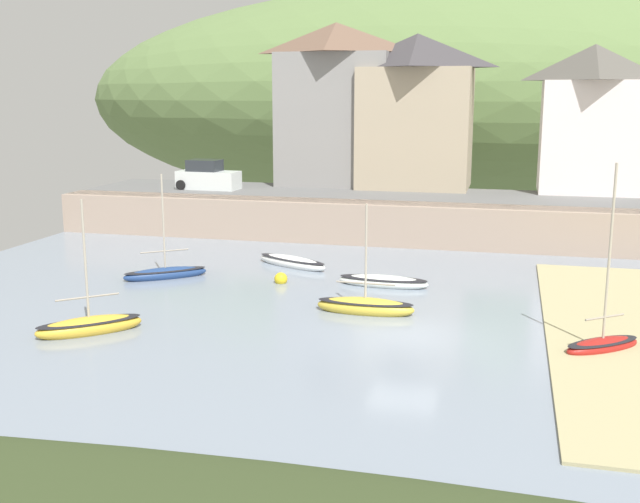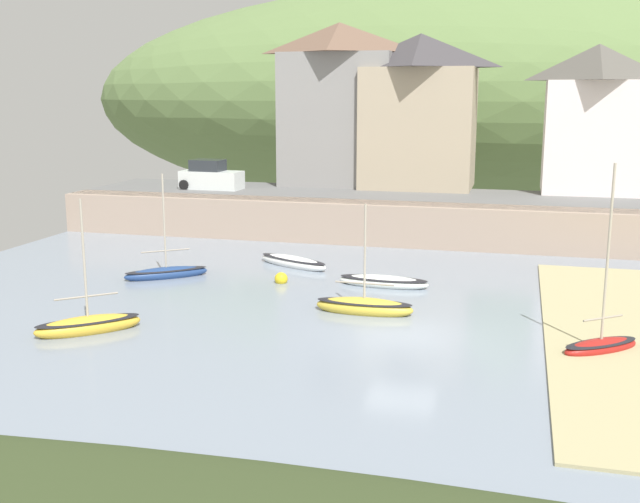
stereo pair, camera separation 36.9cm
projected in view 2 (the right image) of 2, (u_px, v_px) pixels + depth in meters
ground at (400, 453)px, 18.28m from camera, size 48.00×41.00×0.61m
quay_seawall at (449, 222)px, 44.01m from camera, size 48.00×9.40×2.40m
hillside_backdrop at (463, 99)px, 78.91m from camera, size 80.00×44.00×23.02m
waterfront_building_left at (339, 104)px, 52.05m from camera, size 7.90×5.07×10.93m
waterfront_building_centre at (419, 111)px, 50.76m from camera, size 7.59×5.94×10.11m
waterfront_building_right at (595, 118)px, 48.07m from camera, size 6.35×5.10×9.28m
sailboat_blue_trim at (364, 306)px, 30.50m from camera, size 3.99×1.19×4.60m
sailboat_far_left at (601, 345)px, 25.83m from camera, size 2.95×2.60×6.57m
fishing_boat_green at (383, 282)px, 34.82m from camera, size 4.23×1.47×0.62m
motorboat_with_cabin at (293, 262)px, 38.80m from camera, size 4.34×2.78×0.68m
dinghy_open_wooden at (88, 325)px, 28.04m from camera, size 3.61×3.40×5.14m
sailboat_nearest_shore at (166, 273)px, 36.38m from camera, size 3.73×3.19×5.12m
parked_car_near_slipway at (211, 177)px, 50.67m from camera, size 4.20×1.95×1.95m
mooring_buoy at (281, 279)px, 35.39m from camera, size 0.62×0.62×0.62m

